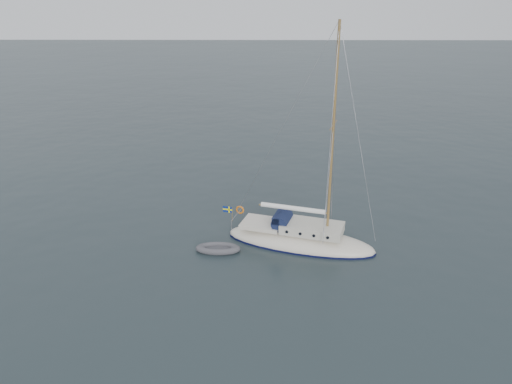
{
  "coord_description": "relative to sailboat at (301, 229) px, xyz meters",
  "views": [
    {
      "loc": [
        -0.87,
        -27.11,
        15.44
      ],
      "look_at": [
        -1.14,
        0.0,
        4.5
      ],
      "focal_mm": 35.0,
      "sensor_mm": 36.0,
      "label": 1
    }
  ],
  "objects": [
    {
      "name": "dinghy",
      "position": [
        -5.32,
        -1.02,
        -0.93
      ],
      "size": [
        2.88,
        1.3,
        0.41
      ],
      "rotation": [
        0.0,
        0.0,
        -0.03
      ],
      "color": "#47474B",
      "rests_on": "ground"
    },
    {
      "name": "sailboat",
      "position": [
        0.0,
        0.0,
        0.0
      ],
      "size": [
        10.31,
        3.09,
        14.69
      ],
      "rotation": [
        0.0,
        0.0,
        -0.3
      ],
      "color": "beige",
      "rests_on": "ground"
    },
    {
      "name": "ground",
      "position": [
        -1.74,
        -2.04,
        -1.11
      ],
      "size": [
        300.0,
        300.0,
        0.0
      ],
      "primitive_type": "plane",
      "color": "black",
      "rests_on": "ground"
    }
  ]
}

